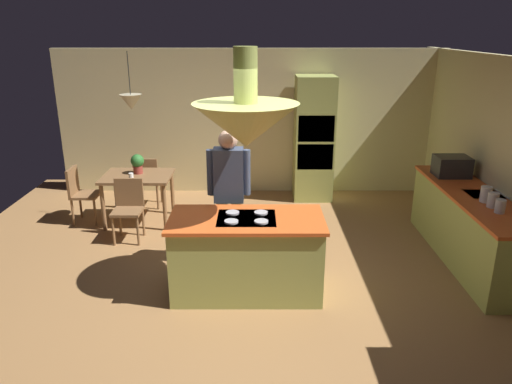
# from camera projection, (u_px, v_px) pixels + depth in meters

# --- Properties ---
(ground) EXTENTS (8.16, 8.16, 0.00)m
(ground) POSITION_uv_depth(u_px,v_px,m) (248.00, 282.00, 5.73)
(ground) COLOR #9E7042
(wall_back) EXTENTS (6.80, 0.10, 2.55)m
(wall_back) POSITION_uv_depth(u_px,v_px,m) (251.00, 122.00, 8.58)
(wall_back) COLOR beige
(wall_back) RESTS_ON ground
(kitchen_island) EXTENTS (1.71, 0.85, 0.93)m
(kitchen_island) POSITION_uv_depth(u_px,v_px,m) (247.00, 255.00, 5.39)
(kitchen_island) COLOR #A8B259
(kitchen_island) RESTS_ON ground
(counter_run_right) EXTENTS (0.73, 2.63, 0.91)m
(counter_run_right) POSITION_uv_depth(u_px,v_px,m) (470.00, 227.00, 6.15)
(counter_run_right) COLOR #A8B259
(counter_run_right) RESTS_ON ground
(oven_tower) EXTENTS (0.66, 0.62, 2.13)m
(oven_tower) POSITION_uv_depth(u_px,v_px,m) (314.00, 139.00, 8.27)
(oven_tower) COLOR #A8B259
(oven_tower) RESTS_ON ground
(dining_table) EXTENTS (1.03, 0.81, 0.76)m
(dining_table) POSITION_uv_depth(u_px,v_px,m) (138.00, 182.00, 7.32)
(dining_table) COLOR brown
(dining_table) RESTS_ON ground
(person_at_island) EXTENTS (0.53, 0.23, 1.74)m
(person_at_island) POSITION_uv_depth(u_px,v_px,m) (229.00, 189.00, 5.87)
(person_at_island) COLOR tan
(person_at_island) RESTS_ON ground
(range_hood) EXTENTS (1.10, 1.10, 1.00)m
(range_hood) POSITION_uv_depth(u_px,v_px,m) (246.00, 122.00, 4.91)
(range_hood) COLOR #A8B259
(pendant_light_over_table) EXTENTS (0.32, 0.32, 0.82)m
(pendant_light_over_table) POSITION_uv_depth(u_px,v_px,m) (132.00, 102.00, 6.93)
(pendant_light_over_table) COLOR beige
(chair_facing_island) EXTENTS (0.40, 0.40, 0.87)m
(chair_facing_island) POSITION_uv_depth(u_px,v_px,m) (129.00, 205.00, 6.78)
(chair_facing_island) COLOR brown
(chair_facing_island) RESTS_ON ground
(chair_by_back_wall) EXTENTS (0.40, 0.40, 0.87)m
(chair_by_back_wall) POSITION_uv_depth(u_px,v_px,m) (148.00, 179.00, 7.96)
(chair_by_back_wall) COLOR brown
(chair_by_back_wall) RESTS_ON ground
(chair_at_corner) EXTENTS (0.40, 0.40, 0.87)m
(chair_at_corner) POSITION_uv_depth(u_px,v_px,m) (81.00, 191.00, 7.37)
(chair_at_corner) COLOR brown
(chair_at_corner) RESTS_ON ground
(potted_plant_on_table) EXTENTS (0.20, 0.20, 0.30)m
(potted_plant_on_table) POSITION_uv_depth(u_px,v_px,m) (138.00, 163.00, 7.31)
(potted_plant_on_table) COLOR #99382D
(potted_plant_on_table) RESTS_ON dining_table
(cup_on_table) EXTENTS (0.07, 0.07, 0.09)m
(cup_on_table) POSITION_uv_depth(u_px,v_px,m) (131.00, 176.00, 7.08)
(cup_on_table) COLOR white
(cup_on_table) RESTS_ON dining_table
(canister_flour) EXTENTS (0.11, 0.11, 0.16)m
(canister_flour) POSITION_uv_depth(u_px,v_px,m) (501.00, 206.00, 5.37)
(canister_flour) COLOR silver
(canister_flour) RESTS_ON counter_run_right
(canister_sugar) EXTENTS (0.12, 0.12, 0.17)m
(canister_sugar) POSITION_uv_depth(u_px,v_px,m) (493.00, 200.00, 5.53)
(canister_sugar) COLOR silver
(canister_sugar) RESTS_ON counter_run_right
(canister_tea) EXTENTS (0.13, 0.13, 0.19)m
(canister_tea) POSITION_uv_depth(u_px,v_px,m) (486.00, 194.00, 5.70)
(canister_tea) COLOR silver
(canister_tea) RESTS_ON counter_run_right
(microwave_on_counter) EXTENTS (0.46, 0.36, 0.28)m
(microwave_on_counter) POSITION_uv_depth(u_px,v_px,m) (452.00, 166.00, 6.69)
(microwave_on_counter) COLOR #232326
(microwave_on_counter) RESTS_ON counter_run_right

